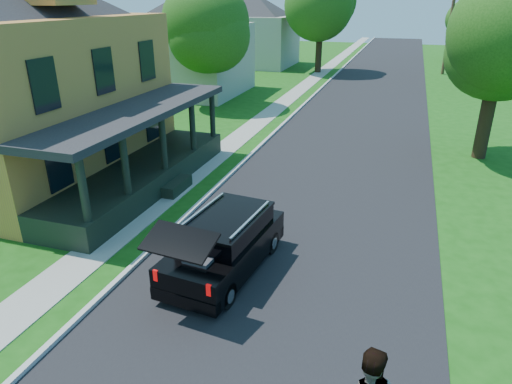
% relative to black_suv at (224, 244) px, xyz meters
% --- Properties ---
extents(ground, '(140.00, 140.00, 0.00)m').
position_rel_black_suv_xyz_m(ground, '(1.60, -1.50, -0.82)').
color(ground, '#154C0F').
rests_on(ground, ground).
extents(street, '(8.00, 120.00, 0.02)m').
position_rel_black_suv_xyz_m(street, '(1.60, 18.50, -0.82)').
color(street, black).
rests_on(street, ground).
extents(curb, '(0.15, 120.00, 0.12)m').
position_rel_black_suv_xyz_m(curb, '(-2.45, 18.50, -0.82)').
color(curb, '#ABACA6').
rests_on(curb, ground).
extents(sidewalk, '(1.30, 120.00, 0.03)m').
position_rel_black_suv_xyz_m(sidewalk, '(-4.00, 18.50, -0.82)').
color(sidewalk, gray).
rests_on(sidewalk, ground).
extents(front_walk, '(6.50, 1.20, 0.03)m').
position_rel_black_suv_xyz_m(front_walk, '(-7.90, 4.50, -0.82)').
color(front_walk, gray).
rests_on(front_walk, ground).
extents(neighbor_house_mid, '(12.78, 12.78, 8.30)m').
position_rel_black_suv_xyz_m(neighbor_house_mid, '(-11.90, 22.50, 3.37)').
color(neighbor_house_mid, '#9F9B8C').
rests_on(neighbor_house_mid, ground).
extents(neighbor_house_far, '(12.78, 12.78, 8.30)m').
position_rel_black_suv_xyz_m(neighbor_house_far, '(-11.90, 38.50, 3.37)').
color(neighbor_house_far, '#9F9B8C').
rests_on(neighbor_house_far, ground).
extents(black_suv, '(2.19, 4.75, 2.14)m').
position_rel_black_suv_xyz_m(black_suv, '(0.00, 0.00, 0.00)').
color(black_suv, black).
rests_on(black_suv, ground).
extents(tree_left_mid, '(6.63, 6.44, 8.15)m').
position_rel_black_suv_xyz_m(tree_left_mid, '(-8.22, 18.88, 4.46)').
color(tree_left_mid, black).
rests_on(tree_left_mid, ground).
extents(tree_left_far, '(6.35, 6.31, 9.71)m').
position_rel_black_suv_xyz_m(tree_left_far, '(-4.44, 35.62, 5.63)').
color(tree_left_far, black).
rests_on(tree_left_far, ground).
extents(tree_right_near, '(6.37, 6.02, 8.32)m').
position_rel_black_suv_xyz_m(tree_right_near, '(7.61, 12.57, 4.57)').
color(tree_right_near, black).
rests_on(tree_right_near, ground).
extents(tree_right_mid, '(5.87, 5.58, 8.37)m').
position_rel_black_suv_xyz_m(tree_right_mid, '(10.66, 32.01, 4.75)').
color(tree_right_mid, black).
rests_on(tree_right_mid, ground).
extents(tree_right_far, '(5.13, 4.99, 7.46)m').
position_rel_black_suv_xyz_m(tree_right_far, '(10.33, 48.87, 3.93)').
color(tree_right_far, black).
rests_on(tree_right_far, ground).
extents(utility_pole_far, '(1.79, 0.45, 11.54)m').
position_rel_black_suv_xyz_m(utility_pole_far, '(7.18, 38.13, 5.11)').
color(utility_pole_far, '#482F21').
rests_on(utility_pole_far, ground).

